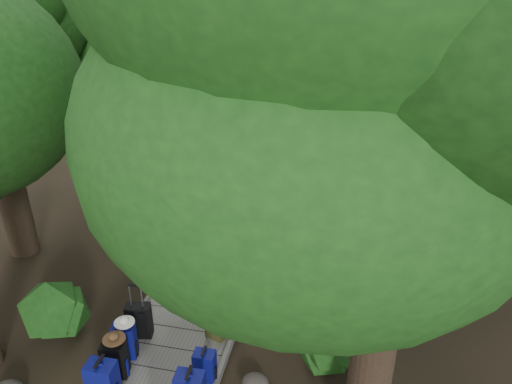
% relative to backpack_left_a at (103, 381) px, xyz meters
% --- Properties ---
extents(ground, '(120.00, 120.00, 0.00)m').
position_rel_backpack_left_a_xyz_m(ground, '(0.61, 4.27, -0.54)').
color(ground, black).
rests_on(ground, ground).
extents(sand_beach, '(40.00, 22.00, 0.02)m').
position_rel_backpack_left_a_xyz_m(sand_beach, '(0.61, 20.27, -0.53)').
color(sand_beach, '#D0B78D').
rests_on(sand_beach, ground).
extents(distant_hill, '(32.00, 16.00, 12.00)m').
position_rel_backpack_left_a_xyz_m(distant_hill, '(-39.39, 52.27, -0.54)').
color(distant_hill, black).
rests_on(distant_hill, ground).
extents(boardwalk, '(2.00, 12.00, 0.12)m').
position_rel_backpack_left_a_xyz_m(boardwalk, '(0.61, 5.27, -0.48)').
color(boardwalk, slate).
rests_on(boardwalk, ground).
extents(backpack_left_a, '(0.44, 0.31, 0.83)m').
position_rel_backpack_left_a_xyz_m(backpack_left_a, '(0.00, 0.00, 0.00)').
color(backpack_left_a, '#10077E').
rests_on(backpack_left_a, boardwalk).
extents(backpack_left_b, '(0.44, 0.34, 0.72)m').
position_rel_backpack_left_a_xyz_m(backpack_left_b, '(-0.07, 0.52, -0.05)').
color(backpack_left_b, black).
rests_on(backpack_left_b, boardwalk).
extents(backpack_left_c, '(0.43, 0.35, 0.71)m').
position_rel_backpack_left_a_xyz_m(backpack_left_c, '(-0.10, 0.94, -0.06)').
color(backpack_left_c, '#10077E').
rests_on(backpack_left_c, boardwalk).
extents(backpack_right_c, '(0.35, 0.25, 0.59)m').
position_rel_backpack_left_a_xyz_m(backpack_right_c, '(1.38, 0.75, -0.12)').
color(backpack_right_c, '#10077E').
rests_on(backpack_right_c, boardwalk).
extents(backpack_right_d, '(0.39, 0.33, 0.52)m').
position_rel_backpack_left_a_xyz_m(backpack_right_d, '(1.29, 1.71, -0.16)').
color(backpack_right_d, '#3C3D19').
rests_on(backpack_right_d, boardwalk).
extents(duffel_right_khaki, '(0.50, 0.68, 0.42)m').
position_rel_backpack_left_a_xyz_m(duffel_right_khaki, '(1.42, 2.18, -0.21)').
color(duffel_right_khaki, brown).
rests_on(duffel_right_khaki, boardwalk).
extents(suitcase_on_boardwalk, '(0.47, 0.32, 0.67)m').
position_rel_backpack_left_a_xyz_m(suitcase_on_boardwalk, '(-0.06, 1.45, -0.08)').
color(suitcase_on_boardwalk, black).
rests_on(suitcase_on_boardwalk, boardwalk).
extents(lone_suitcase_on_sand, '(0.44, 0.27, 0.67)m').
position_rel_backpack_left_a_xyz_m(lone_suitcase_on_sand, '(0.94, 12.30, -0.18)').
color(lone_suitcase_on_sand, black).
rests_on(lone_suitcase_on_sand, sand_beach).
extents(hat_brown, '(0.37, 0.37, 0.11)m').
position_rel_backpack_left_a_xyz_m(hat_brown, '(-0.05, 0.56, 0.36)').
color(hat_brown, '#51351E').
rests_on(hat_brown, backpack_left_b).
extents(hat_white, '(0.35, 0.35, 0.12)m').
position_rel_backpack_left_a_xyz_m(hat_white, '(-0.06, 0.97, 0.35)').
color(hat_white, silver).
rests_on(hat_white, backpack_left_c).
extents(kayak, '(0.89, 3.48, 0.35)m').
position_rel_backpack_left_a_xyz_m(kayak, '(-3.01, 15.19, -0.34)').
color(kayak, red).
rests_on(kayak, sand_beach).
extents(sun_lounger, '(1.08, 1.75, 0.54)m').
position_rel_backpack_left_a_xyz_m(sun_lounger, '(3.97, 14.82, -0.25)').
color(sun_lounger, silver).
rests_on(sun_lounger, sand_beach).
extents(tree_right_a, '(5.33, 5.33, 8.88)m').
position_rel_backpack_left_a_xyz_m(tree_right_a, '(3.94, 0.56, 3.91)').
color(tree_right_a, black).
rests_on(tree_right_a, ground).
extents(tree_right_b, '(5.28, 5.28, 9.42)m').
position_rel_backpack_left_a_xyz_m(tree_right_b, '(5.22, 3.56, 4.18)').
color(tree_right_b, black).
rests_on(tree_right_b, ground).
extents(tree_right_c, '(5.43, 5.43, 9.40)m').
position_rel_backpack_left_a_xyz_m(tree_right_c, '(4.11, 5.93, 4.17)').
color(tree_right_c, black).
rests_on(tree_right_c, ground).
extents(tree_right_d, '(5.22, 5.22, 9.58)m').
position_rel_backpack_left_a_xyz_m(tree_right_d, '(5.91, 7.81, 4.25)').
color(tree_right_d, black).
rests_on(tree_right_d, ground).
extents(tree_right_e, '(4.44, 4.44, 8.00)m').
position_rel_backpack_left_a_xyz_m(tree_right_e, '(4.83, 10.83, 3.46)').
color(tree_right_e, black).
rests_on(tree_right_e, ground).
extents(tree_right_f, '(5.16, 5.16, 9.22)m').
position_rel_backpack_left_a_xyz_m(tree_right_f, '(7.03, 13.41, 4.07)').
color(tree_right_f, black).
rests_on(tree_right_f, ground).
extents(tree_left_c, '(4.35, 4.35, 7.56)m').
position_rel_backpack_left_a_xyz_m(tree_left_c, '(-3.34, 7.81, 3.24)').
color(tree_left_c, black).
rests_on(tree_left_c, ground).
extents(tree_back_c, '(4.50, 4.50, 8.11)m').
position_rel_backpack_left_a_xyz_m(tree_back_c, '(5.47, 20.31, 3.52)').
color(tree_back_c, black).
rests_on(tree_back_c, ground).
extents(palm_right_a, '(4.22, 4.22, 7.20)m').
position_rel_backpack_left_a_xyz_m(palm_right_a, '(3.24, 10.05, 3.06)').
color(palm_right_a, '#194112').
rests_on(palm_right_a, ground).
extents(palm_right_b, '(4.29, 4.29, 8.29)m').
position_rel_backpack_left_a_xyz_m(palm_right_b, '(5.14, 15.48, 3.61)').
color(palm_right_b, '#194112').
rests_on(palm_right_b, ground).
extents(palm_right_c, '(3.85, 3.85, 6.12)m').
position_rel_backpack_left_a_xyz_m(palm_right_c, '(2.83, 17.12, 2.52)').
color(palm_right_c, '#194112').
rests_on(palm_right_c, ground).
extents(palm_left_a, '(4.27, 4.27, 6.79)m').
position_rel_backpack_left_a_xyz_m(palm_left_a, '(-3.65, 11.10, 2.86)').
color(palm_left_a, '#194112').
rests_on(palm_left_a, ground).
extents(rock_left_b, '(0.32, 0.29, 0.18)m').
position_rel_backpack_left_a_xyz_m(rock_left_b, '(-2.19, 2.03, -0.45)').
color(rock_left_b, '#4C473F').
rests_on(rock_left_b, ground).
extents(rock_left_c, '(0.54, 0.48, 0.30)m').
position_rel_backpack_left_a_xyz_m(rock_left_c, '(-0.83, 4.55, -0.39)').
color(rock_left_c, '#4C473F').
rests_on(rock_left_c, ground).
extents(rock_left_d, '(0.28, 0.26, 0.16)m').
position_rel_backpack_left_a_xyz_m(rock_left_d, '(-1.47, 6.93, -0.46)').
color(rock_left_d, '#4C473F').
rests_on(rock_left_d, ground).
extents(rock_right_a, '(0.44, 0.40, 0.24)m').
position_rel_backpack_left_a_xyz_m(rock_right_a, '(2.20, 0.81, -0.41)').
color(rock_right_a, '#4C473F').
rests_on(rock_right_a, ground).
extents(rock_right_b, '(0.47, 0.42, 0.26)m').
position_rel_backpack_left_a_xyz_m(rock_right_b, '(3.27, 3.04, -0.41)').
color(rock_right_b, '#4C473F').
rests_on(rock_right_b, ground).
extents(rock_right_c, '(0.29, 0.26, 0.16)m').
position_rel_backpack_left_a_xyz_m(rock_right_c, '(2.51, 5.46, -0.45)').
color(rock_right_c, '#4C473F').
rests_on(rock_right_c, ground).
extents(shrub_left_a, '(1.18, 1.18, 1.07)m').
position_rel_backpack_left_a_xyz_m(shrub_left_a, '(-1.60, 1.26, -0.00)').
color(shrub_left_a, '#174414').
rests_on(shrub_left_a, ground).
extents(shrub_left_b, '(0.82, 0.82, 0.74)m').
position_rel_backpack_left_a_xyz_m(shrub_left_b, '(-1.33, 4.99, -0.16)').
color(shrub_left_b, '#174414').
rests_on(shrub_left_b, ground).
extents(shrub_left_c, '(1.08, 1.08, 0.97)m').
position_rel_backpack_left_a_xyz_m(shrub_left_c, '(-2.00, 8.37, -0.05)').
color(shrub_left_c, '#174414').
rests_on(shrub_left_c, ground).
extents(shrub_right_a, '(0.98, 0.98, 0.88)m').
position_rel_backpack_left_a_xyz_m(shrub_right_a, '(3.15, 1.43, -0.09)').
color(shrub_right_a, '#174414').
rests_on(shrub_right_a, ground).
extents(shrub_right_b, '(1.49, 1.49, 1.34)m').
position_rel_backpack_left_a_xyz_m(shrub_right_b, '(3.51, 6.42, 0.14)').
color(shrub_right_b, '#174414').
rests_on(shrub_right_b, ground).
extents(shrub_right_c, '(0.74, 0.74, 0.67)m').
position_rel_backpack_left_a_xyz_m(shrub_right_c, '(2.52, 9.39, -0.20)').
color(shrub_right_c, '#174414').
rests_on(shrub_right_c, ground).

